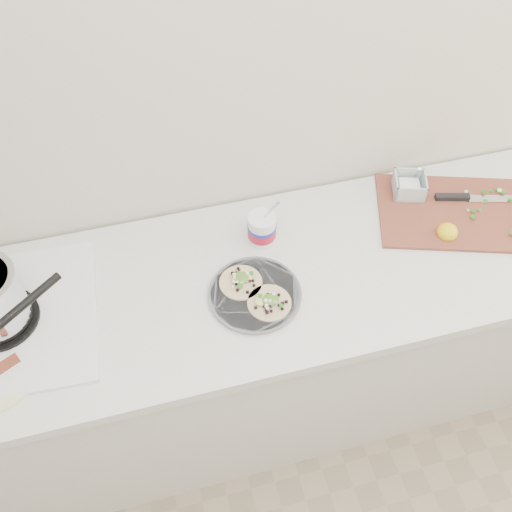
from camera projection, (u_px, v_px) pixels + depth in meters
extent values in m
cube|color=beige|center=(256.00, 104.00, 1.63)|extent=(3.50, 0.05, 2.60)
cube|color=silver|center=(276.00, 344.00, 2.14)|extent=(2.40, 0.62, 0.86)
cube|color=silver|center=(282.00, 277.00, 1.77)|extent=(2.44, 0.66, 0.04)
cube|color=silver|center=(3.00, 322.00, 1.64)|extent=(0.56, 0.52, 0.01)
cylinder|color=black|center=(1.00, 319.00, 1.63)|extent=(0.22, 0.22, 0.01)
cylinder|color=slate|center=(255.00, 294.00, 1.70)|extent=(0.27, 0.27, 0.01)
cylinder|color=slate|center=(255.00, 293.00, 1.69)|extent=(0.28, 0.28, 0.00)
cylinder|color=white|center=(262.00, 229.00, 1.80)|extent=(0.09, 0.09, 0.11)
cylinder|color=#B5142C|center=(262.00, 230.00, 1.80)|extent=(0.09, 0.09, 0.04)
cylinder|color=#192D99|center=(262.00, 226.00, 1.79)|extent=(0.09, 0.09, 0.01)
cube|color=brown|center=(451.00, 212.00, 1.91)|extent=(0.56, 0.47, 0.01)
cube|color=white|center=(409.00, 187.00, 1.94)|extent=(0.07, 0.07, 0.03)
ellipsoid|color=yellow|center=(448.00, 230.00, 1.82)|extent=(0.07, 0.07, 0.06)
cube|color=silver|center=(492.00, 199.00, 1.93)|extent=(0.18, 0.08, 0.00)
cube|color=black|center=(452.00, 197.00, 1.93)|extent=(0.12, 0.05, 0.02)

